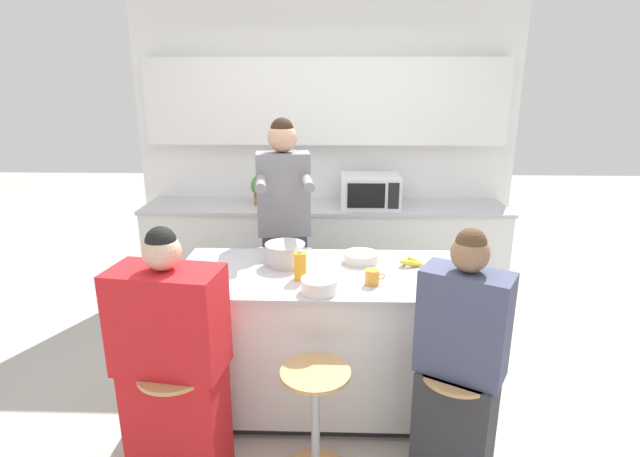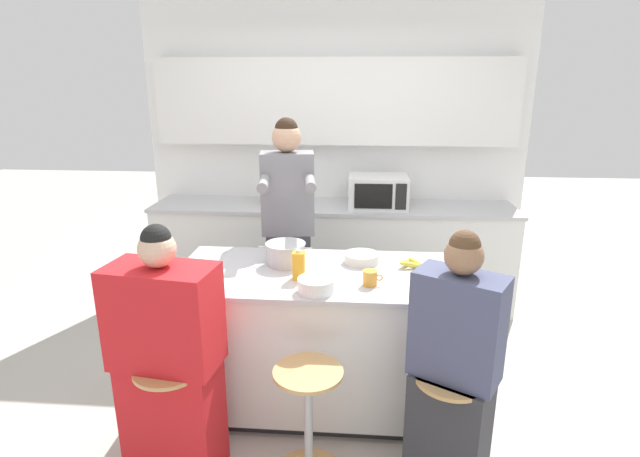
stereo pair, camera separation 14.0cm
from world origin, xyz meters
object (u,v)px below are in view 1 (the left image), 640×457
person_cooking (284,239)px  potted_plant (262,188)px  person_wrapped_blanket (173,367)px  banana_bunch (410,262)px  kitchen_island (320,337)px  bar_stool_rightmost (453,426)px  coffee_cup_near (438,277)px  bar_stool_leftmost (179,423)px  microwave (370,191)px  bar_stool_center (316,423)px  person_seated_near (459,374)px  fruit_bowl (361,257)px  coffee_cup_far (372,277)px  juice_carton (300,266)px  cooking_pot (285,254)px

person_cooking → potted_plant: bearing=100.9°
person_wrapped_blanket → banana_bunch: bearing=39.1°
kitchen_island → bar_stool_rightmost: (0.70, -0.67, -0.12)m
person_cooking → coffee_cup_near: size_ratio=16.09×
bar_stool_rightmost → person_cooking: 1.75m
kitchen_island → bar_stool_leftmost: size_ratio=2.74×
kitchen_island → coffee_cup_near: (0.67, -0.18, 0.49)m
kitchen_island → coffee_cup_near: coffee_cup_near is taller
bar_stool_leftmost → microwave: 2.56m
bar_stool_center → coffee_cup_near: bearing=35.5°
person_seated_near → coffee_cup_near: person_seated_near is taller
bar_stool_center → fruit_bowl: 1.06m
bar_stool_center → person_cooking: (-0.28, 1.34, 0.56)m
coffee_cup_far → banana_bunch: (0.26, 0.30, -0.02)m
person_cooking → juice_carton: bearing=-85.1°
kitchen_island → banana_bunch: 0.74m
cooking_pot → coffee_cup_near: (0.89, -0.30, -0.02)m
juice_carton → bar_stool_center: bearing=-78.9°
fruit_bowl → coffee_cup_far: bearing=-82.5°
person_cooking → coffee_cup_near: person_cooking is taller
juice_carton → microwave: bearing=72.6°
bar_stool_center → kitchen_island: bearing=90.0°
bar_stool_center → person_seated_near: bearing=1.1°
microwave → coffee_cup_far: bearing=-93.2°
bar_stool_center → person_seated_near: 0.77m
person_cooking → banana_bunch: size_ratio=9.88×
fruit_bowl → coffee_cup_near: 0.55m
coffee_cup_far → potted_plant: potted_plant is taller
bar_stool_center → coffee_cup_near: 1.03m
person_cooking → potted_plant: (-0.29, 0.86, 0.19)m
person_cooking → bar_stool_center: bearing=-85.6°
potted_plant → coffee_cup_far: bearing=-63.0°
cooking_pot → banana_bunch: cooking_pot is taller
person_wrapped_blanket → microwave: (1.12, 2.15, 0.43)m
person_cooking → juice_carton: person_cooking is taller
bar_stool_center → person_cooking: 1.47m
kitchen_island → bar_stool_center: kitchen_island is taller
kitchen_island → microwave: 1.67m
kitchen_island → fruit_bowl: size_ratio=7.89×
coffee_cup_far → potted_plant: size_ratio=0.42×
bar_stool_rightmost → person_cooking: bearing=126.2°
kitchen_island → bar_stool_center: (0.00, -0.67, -0.12)m
banana_bunch → potted_plant: 1.82m
bar_stool_rightmost → microwave: 2.31m
person_seated_near → juice_carton: (-0.82, 0.53, 0.36)m
person_seated_near → fruit_bowl: (-0.45, 0.83, 0.31)m
banana_bunch → potted_plant: size_ratio=0.66×
banana_bunch → person_cooking: bearing=146.9°
coffee_cup_near → coffee_cup_far: coffee_cup_near is taller
bar_stool_center → cooking_pot: size_ratio=1.89×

